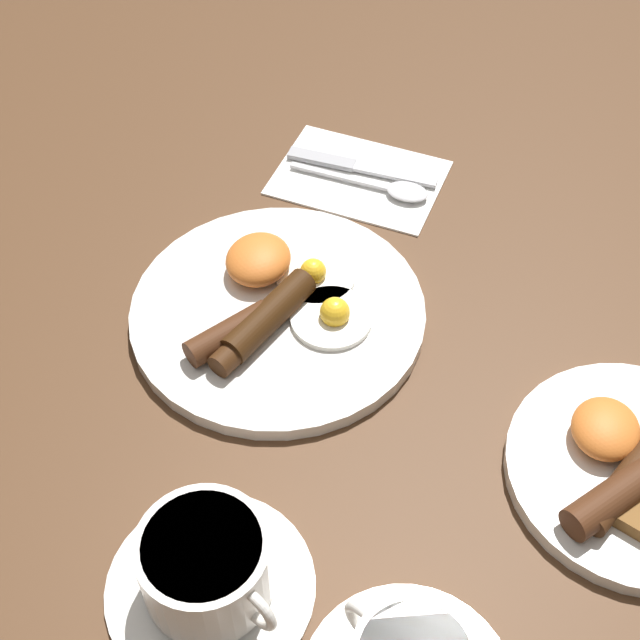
% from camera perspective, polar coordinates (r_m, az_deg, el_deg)
% --- Properties ---
extents(ground_plane, '(3.00, 3.00, 0.00)m').
position_cam_1_polar(ground_plane, '(0.87, -2.69, 0.15)').
color(ground_plane, '#4C301C').
extents(breakfast_plate_near, '(0.28, 0.28, 0.05)m').
position_cam_1_polar(breakfast_plate_near, '(0.86, -2.79, 0.76)').
color(breakfast_plate_near, silver).
rests_on(breakfast_plate_near, ground_plane).
extents(breakfast_plate_far, '(0.22, 0.22, 0.04)m').
position_cam_1_polar(breakfast_plate_far, '(0.79, 19.55, -9.03)').
color(breakfast_plate_far, silver).
rests_on(breakfast_plate_far, ground_plane).
extents(teacup_near, '(0.16, 0.16, 0.07)m').
position_cam_1_polar(teacup_near, '(0.69, -7.20, -15.60)').
color(teacup_near, silver).
rests_on(teacup_near, ground_plane).
extents(napkin, '(0.14, 0.19, 0.01)m').
position_cam_1_polar(napkin, '(1.01, 2.50, 9.13)').
color(napkin, white).
rests_on(napkin, ground_plane).
extents(knife, '(0.02, 0.17, 0.01)m').
position_cam_1_polar(knife, '(1.02, 2.13, 9.86)').
color(knife, silver).
rests_on(knife, napkin).
extents(spoon, '(0.03, 0.17, 0.01)m').
position_cam_1_polar(spoon, '(0.99, 4.60, 8.41)').
color(spoon, silver).
rests_on(spoon, napkin).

